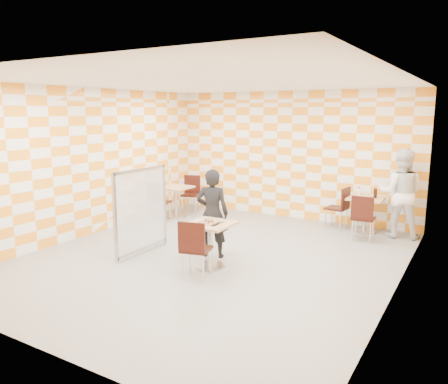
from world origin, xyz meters
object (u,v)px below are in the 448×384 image
(empty_table, at_px, (176,196))
(main_table, at_px, (210,237))
(man_white, at_px, (400,193))
(chair_second_side, at_px, (341,205))
(soda_bottle, at_px, (375,193))
(second_table, at_px, (365,209))
(chair_main_front, at_px, (194,245))
(chair_empty_near, at_px, (158,199))
(man_dark, at_px, (212,213))
(sport_bottle, at_px, (359,192))
(chair_second_front, at_px, (363,215))
(partition, at_px, (141,210))
(chair_empty_far, at_px, (191,190))

(empty_table, bearing_deg, main_table, -44.15)
(empty_table, relative_size, man_white, 0.42)
(chair_second_side, relative_size, soda_bottle, 4.02)
(second_table, relative_size, chair_second_side, 0.81)
(second_table, relative_size, chair_main_front, 0.81)
(chair_second_side, xyz_separation_m, chair_empty_near, (-3.79, -1.54, 0.00))
(man_dark, xyz_separation_m, sport_bottle, (1.75, 3.11, 0.06))
(chair_main_front, height_order, man_white, man_white)
(main_table, relative_size, chair_main_front, 0.81)
(man_white, bearing_deg, chair_main_front, 52.75)
(chair_second_front, distance_m, partition, 4.25)
(chair_empty_near, xyz_separation_m, soda_bottle, (4.48, 1.59, 0.31))
(chair_second_front, relative_size, chair_second_side, 1.00)
(chair_main_front, relative_size, man_dark, 0.59)
(chair_main_front, relative_size, partition, 0.60)
(second_table, distance_m, soda_bottle, 0.39)
(partition, relative_size, man_dark, 0.99)
(chair_second_side, bearing_deg, second_table, 2.63)
(man_white, bearing_deg, soda_bottle, -10.71)
(chair_main_front, bearing_deg, chair_second_front, 62.67)
(chair_empty_near, bearing_deg, chair_second_side, 22.17)
(man_white, bearing_deg, sport_bottle, -15.92)
(partition, distance_m, man_white, 5.15)
(second_table, distance_m, chair_empty_far, 4.29)
(chair_second_side, relative_size, partition, 0.60)
(second_table, distance_m, empty_table, 4.37)
(sport_bottle, bearing_deg, partition, -129.48)
(main_table, relative_size, chair_second_front, 0.81)
(soda_bottle, bearing_deg, sport_bottle, 165.25)
(partition, relative_size, sport_bottle, 7.75)
(chair_second_front, height_order, chair_empty_near, same)
(main_table, xyz_separation_m, partition, (-1.46, 0.00, 0.28))
(main_table, distance_m, sport_bottle, 3.90)
(chair_empty_near, xyz_separation_m, man_dark, (2.37, -1.42, 0.24))
(second_table, bearing_deg, man_dark, -122.93)
(main_table, bearing_deg, man_dark, 118.28)
(sport_bottle, bearing_deg, empty_table, -165.15)
(chair_empty_near, xyz_separation_m, man_white, (4.98, 1.57, 0.36))
(chair_second_front, bearing_deg, empty_table, -177.07)
(chair_main_front, relative_size, man_white, 0.51)
(chair_main_front, height_order, sport_bottle, sport_bottle)
(chair_empty_near, distance_m, man_white, 5.23)
(empty_table, height_order, chair_empty_near, chair_empty_near)
(second_table, relative_size, chair_empty_near, 0.81)
(man_white, bearing_deg, chair_second_side, -6.94)
(chair_second_front, bearing_deg, man_white, 53.42)
(chair_main_front, distance_m, chair_second_side, 4.17)
(second_table, xyz_separation_m, partition, (-3.14, -3.47, 0.28))
(empty_table, distance_m, chair_second_side, 3.85)
(main_table, height_order, empty_table, same)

